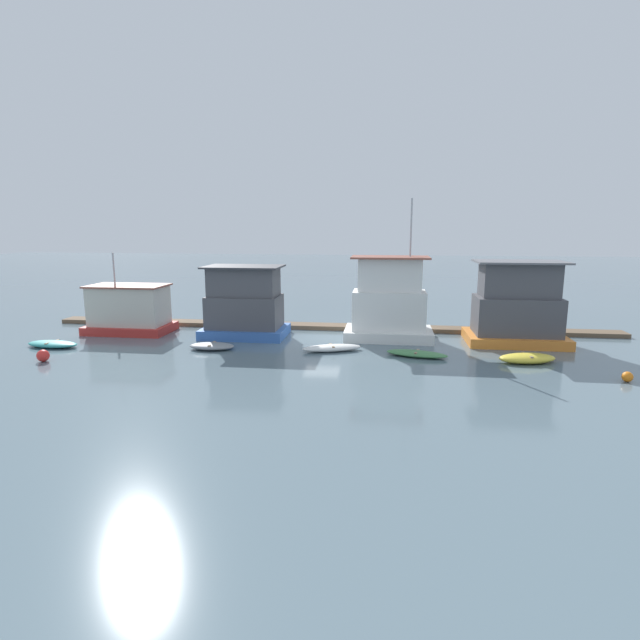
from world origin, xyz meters
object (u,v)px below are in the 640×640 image
Objects in this scene: houseboat_red at (129,310)px; mooring_post_near_right at (400,321)px; dinghy_yellow at (527,358)px; houseboat_white at (389,305)px; dinghy_white at (332,348)px; houseboat_blue at (245,305)px; buoy_red at (43,356)px; buoy_orange at (627,377)px; dinghy_grey at (212,346)px; dinghy_teal at (53,344)px; houseboat_orange at (517,308)px; dinghy_green at (417,354)px; mooring_post_far_left at (207,318)px.

mooring_post_near_right is at bearing 6.51° from houseboat_red.
houseboat_red is 26.91m from dinghy_yellow.
dinghy_white is (-3.48, -3.94, -2.16)m from houseboat_white.
houseboat_red reaches higher than houseboat_blue.
houseboat_blue is 12.68m from buoy_red.
houseboat_red is at bearing 169.57° from dinghy_yellow.
houseboat_blue is at bearing 165.19° from dinghy_yellow.
dinghy_yellow is 5.00m from buoy_orange.
houseboat_white reaches higher than dinghy_yellow.
dinghy_white is 16.77m from buoy_red.
dinghy_grey is 4.13× the size of buoy_red.
dinghy_yellow reaches higher than dinghy_teal.
houseboat_orange is at bearing -16.03° from mooring_post_near_right.
buoy_red is (-27.90, -8.26, -2.03)m from houseboat_orange.
dinghy_green is (1.67, -4.59, -2.18)m from houseboat_white.
mooring_post_near_right is at bearing 97.45° from dinghy_green.
dinghy_grey is 12.68m from dinghy_green.
houseboat_white is at bearing 13.72° from dinghy_teal.
dinghy_green is (-6.61, -4.36, -2.20)m from houseboat_orange.
dinghy_green is (20.32, -4.28, -1.47)m from houseboat_red.
dinghy_yellow is at bearing -18.28° from mooring_post_far_left.
dinghy_grey is at bearing -167.52° from houseboat_orange.
houseboat_blue is at bearing 160.54° from buoy_orange.
houseboat_white is 13.60× the size of buoy_red.
houseboat_orange is 8.93m from buoy_orange.
buoy_red is (-27.40, -3.32, 0.07)m from dinghy_yellow.
houseboat_blue is at bearing -167.51° from mooring_post_near_right.
houseboat_orange is 9.07× the size of buoy_red.
houseboat_white is 1.50× the size of houseboat_orange.
houseboat_white reaches higher than houseboat_red.
dinghy_green is (11.65, -4.11, -2.07)m from houseboat_blue.
dinghy_teal is 1.23× the size of dinghy_grey.
buoy_red is (-31.40, -0.32, 0.08)m from buoy_orange.
houseboat_white is 14.50m from buoy_orange.
dinghy_teal is 5.08× the size of buoy_red.
mooring_post_far_left is 11.99m from buoy_red.
mooring_post_far_left reaches higher than dinghy_green.
dinghy_white is at bearing 4.31° from dinghy_grey.
mooring_post_far_left is at bearing 42.81° from dinghy_teal.
houseboat_orange is 1.62× the size of dinghy_white.
houseboat_red is 20.81m from dinghy_green.
houseboat_white is at bearing 146.38° from dinghy_yellow.
mooring_post_far_left is at bearing 158.39° from buoy_orange.
houseboat_red is 2.05× the size of dinghy_grey.
dinghy_teal is 23.31m from mooring_post_near_right.
dinghy_yellow is 22.60m from mooring_post_far_left.
mooring_post_far_left is at bearing 147.06° from houseboat_blue.
mooring_post_near_right is at bearing 137.40° from buoy_orange.
houseboat_blue reaches higher than mooring_post_far_left.
dinghy_teal is at bearing -170.46° from houseboat_orange.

